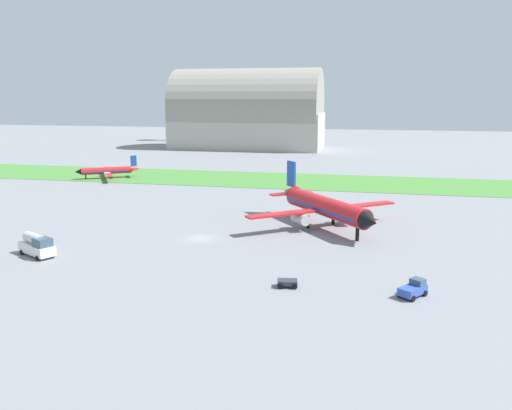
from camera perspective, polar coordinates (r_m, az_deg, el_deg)
name	(u,v)px	position (r m, az deg, el deg)	size (l,w,h in m)	color
ground_plane	(200,238)	(87.10, -6.06, -3.57)	(600.00, 600.00, 0.00)	gray
grass_taxiway_strip	(273,180)	(146.47, 1.86, 2.70)	(360.00, 28.00, 0.08)	#478438
airplane_taxiing_turboprop	(108,170)	(154.94, -15.63, 3.60)	(16.00, 18.32, 6.23)	red
airplane_midfield_jet	(324,207)	(93.53, 7.33, -0.16)	(24.45, 24.91, 10.47)	red
fuel_truck_near_gate	(37,245)	(83.08, -22.49, -4.02)	(6.88, 5.10, 3.29)	white
baggage_cart_midfield	(287,283)	(64.96, 3.39, -8.32)	(2.64, 2.13, 0.90)	#2D333D
pushback_tug_by_runway	(413,289)	(64.49, 16.57, -8.63)	(3.56, 3.97, 1.95)	#334FB2
hangar_distant	(248,114)	(236.30, -0.91, 9.78)	(65.30, 32.25, 34.63)	#B2AD9E
control_tower	(189,105)	(280.93, -7.24, 10.58)	(8.00, 8.00, 30.20)	silver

